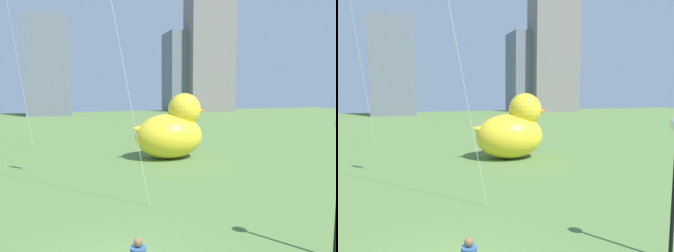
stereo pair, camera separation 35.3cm
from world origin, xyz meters
TOP-DOWN VIEW (x-y plane):
  - giant_inflatable_duck at (6.78, 15.16)m, footprint 6.05×3.88m
  - city_skyline at (20.18, 64.40)m, footprint 45.71×13.11m

SIDE VIEW (x-z plane):
  - giant_inflatable_duck at x=6.78m, z-range -0.37..4.64m
  - city_skyline at x=20.18m, z-range -4.84..33.81m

